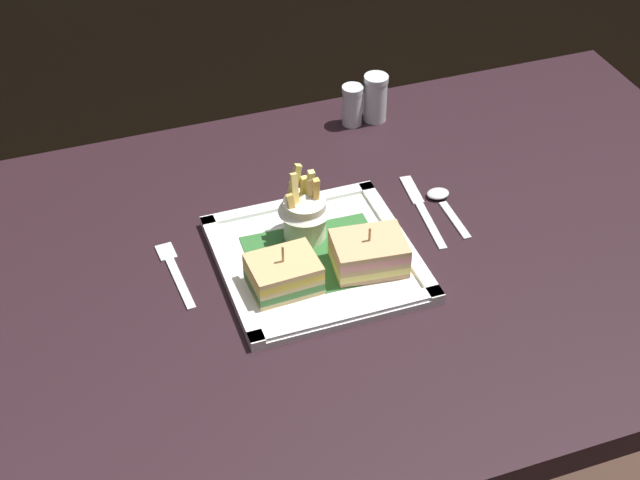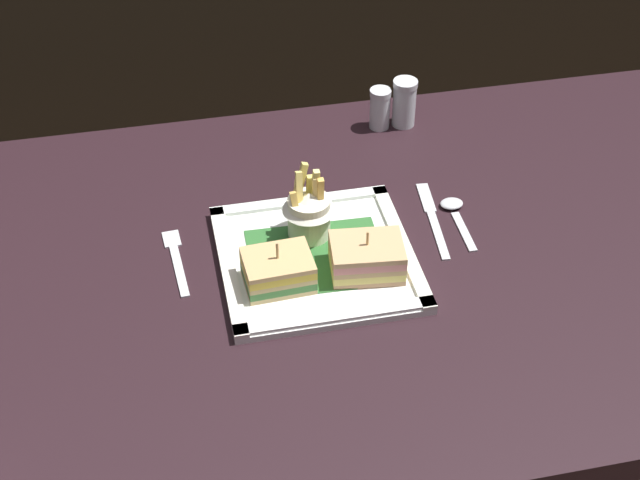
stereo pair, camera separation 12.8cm
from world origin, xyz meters
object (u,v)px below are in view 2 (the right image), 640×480
object	(u,v)px
fork	(176,258)
square_plate	(316,258)
spoon	(455,210)
sandwich_half_right	(367,258)
knife	(432,216)
dining_table	(323,324)
fries_cup	(309,210)
salt_shaker	(380,111)
sandwich_half_left	(278,270)
pepper_shaker	(404,105)

from	to	relation	value
fork	square_plate	bearing A→B (deg)	-13.60
square_plate	spoon	size ratio (longest dim) A/B	2.22
sandwich_half_right	knife	world-z (taller)	sandwich_half_right
dining_table	fries_cup	distance (m)	0.19
sandwich_half_right	salt_shaker	distance (m)	0.38
sandwich_half_left	sandwich_half_right	xyz separation A→B (m)	(0.12, 0.00, 0.00)
square_plate	salt_shaker	world-z (taller)	salt_shaker
spoon	pepper_shaker	size ratio (longest dim) A/B	1.45
dining_table	fries_cup	xyz separation A→B (m)	(-0.01, 0.05, 0.18)
fries_cup	spoon	size ratio (longest dim) A/B	0.91
sandwich_half_right	knife	bearing A→B (deg)	39.32
pepper_shaker	dining_table	bearing A→B (deg)	-122.90
spoon	pepper_shaker	distance (m)	0.25
dining_table	pepper_shaker	xyz separation A→B (m)	(0.21, 0.32, 0.16)
fork	pepper_shaker	distance (m)	0.49
dining_table	sandwich_half_left	distance (m)	0.18
square_plate	spoon	xyz separation A→B (m)	(0.23, 0.07, -0.00)
square_plate	pepper_shaker	xyz separation A→B (m)	(0.22, 0.32, 0.03)
square_plate	sandwich_half_left	world-z (taller)	sandwich_half_left
salt_shaker	sandwich_half_right	bearing A→B (deg)	-107.46
square_plate	fork	distance (m)	0.20
dining_table	salt_shaker	bearing A→B (deg)	62.73
dining_table	salt_shaker	world-z (taller)	salt_shaker
knife	pepper_shaker	xyz separation A→B (m)	(0.03, 0.25, 0.04)
fork	spoon	world-z (taller)	spoon
pepper_shaker	sandwich_half_left	bearing A→B (deg)	-127.68
fork	salt_shaker	xyz separation A→B (m)	(0.37, 0.27, 0.03)
dining_table	salt_shaker	distance (m)	0.39
knife	salt_shaker	size ratio (longest dim) A/B	2.52
sandwich_half_right	fries_cup	size ratio (longest dim) A/B	0.96
sandwich_half_left	salt_shaker	distance (m)	0.43
sandwich_half_right	pepper_shaker	bearing A→B (deg)	66.68
sandwich_half_left	knife	size ratio (longest dim) A/B	0.53
fries_cup	fork	world-z (taller)	fries_cup
sandwich_half_left	knife	xyz separation A→B (m)	(0.25, 0.11, -0.03)
salt_shaker	fork	bearing A→B (deg)	-143.66
sandwich_half_right	knife	distance (m)	0.17
knife	spoon	distance (m)	0.04
knife	sandwich_half_right	bearing A→B (deg)	-140.68
dining_table	spoon	world-z (taller)	spoon
sandwich_half_left	fork	distance (m)	0.16
dining_table	sandwich_half_left	xyz separation A→B (m)	(-0.07, -0.04, 0.16)
sandwich_half_right	pepper_shaker	world-z (taller)	pepper_shaker
square_plate	fork	bearing A→B (deg)	166.40
fries_cup	spoon	world-z (taller)	fries_cup
square_plate	salt_shaker	xyz separation A→B (m)	(0.17, 0.32, 0.02)
spoon	pepper_shaker	xyz separation A→B (m)	(-0.01, 0.25, 0.03)
knife	fries_cup	bearing A→B (deg)	-176.02
sandwich_half_left	knife	distance (m)	0.27
knife	sandwich_half_left	bearing A→B (deg)	-157.28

